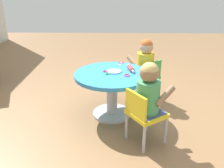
% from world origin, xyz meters
% --- Properties ---
extents(ground_plane, '(10.00, 10.00, 0.00)m').
position_xyz_m(ground_plane, '(0.00, 0.00, 0.00)').
color(ground_plane, olive).
extents(craft_table, '(0.82, 0.82, 0.51)m').
position_xyz_m(craft_table, '(0.00, 0.00, 0.38)').
color(craft_table, silver).
rests_on(craft_table, ground).
extents(child_chair_left, '(0.42, 0.42, 0.54)m').
position_xyz_m(child_chair_left, '(-0.51, -0.30, 0.31)').
color(child_chair_left, '#B7B7BC').
rests_on(child_chair_left, ground).
extents(seated_child_left, '(0.42, 0.44, 0.51)m').
position_xyz_m(seated_child_left, '(-0.48, -0.34, 0.53)').
color(seated_child_left, '#3F4772').
rests_on(seated_child_left, ground).
extents(child_chair_right, '(0.42, 0.42, 0.54)m').
position_xyz_m(child_chair_right, '(0.40, -0.43, 0.31)').
color(child_chair_right, '#B7B7BC').
rests_on(child_chair_right, ground).
extents(seated_child_right, '(0.43, 0.44, 0.51)m').
position_xyz_m(seated_child_right, '(0.43, -0.40, 0.53)').
color(seated_child_right, '#3F4772').
rests_on(seated_child_right, ground).
extents(rolling_pin, '(0.23, 0.08, 0.05)m').
position_xyz_m(rolling_pin, '(0.09, -0.21, 0.54)').
color(rolling_pin, '#D83F3F').
rests_on(rolling_pin, craft_table).
extents(craft_scissors, '(0.14, 0.08, 0.01)m').
position_xyz_m(craft_scissors, '(0.34, -0.10, 0.51)').
color(craft_scissors, silver).
rests_on(craft_scissors, craft_table).
extents(playdough_blob_0, '(0.16, 0.16, 0.01)m').
position_xyz_m(playdough_blob_0, '(0.04, -0.02, 0.52)').
color(playdough_blob_0, '#8CCCF2').
rests_on(playdough_blob_0, craft_table).
extents(cookie_cutter_0, '(0.05, 0.05, 0.01)m').
position_xyz_m(cookie_cutter_0, '(0.05, 0.08, 0.52)').
color(cookie_cutter_0, '#D83FA5').
rests_on(cookie_cutter_0, craft_table).
extents(cookie_cutter_1, '(0.07, 0.07, 0.01)m').
position_xyz_m(cookie_cutter_1, '(-0.08, -0.16, 0.52)').
color(cookie_cutter_1, '#D83FA5').
rests_on(cookie_cutter_1, craft_table).
extents(cookie_cutter_2, '(0.05, 0.05, 0.01)m').
position_xyz_m(cookie_cutter_2, '(0.09, 0.03, 0.52)').
color(cookie_cutter_2, '#3F99D8').
rests_on(cookie_cutter_2, craft_table).
extents(cookie_cutter_3, '(0.05, 0.05, 0.01)m').
position_xyz_m(cookie_cutter_3, '(-0.03, 0.05, 0.52)').
color(cookie_cutter_3, '#4CB259').
rests_on(cookie_cutter_3, craft_table).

